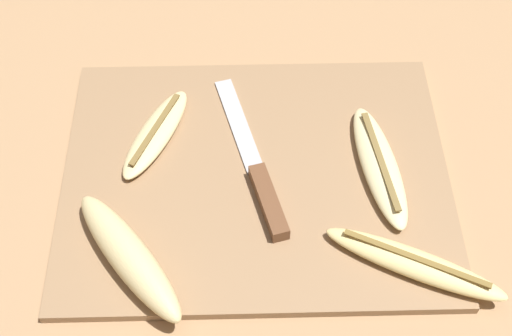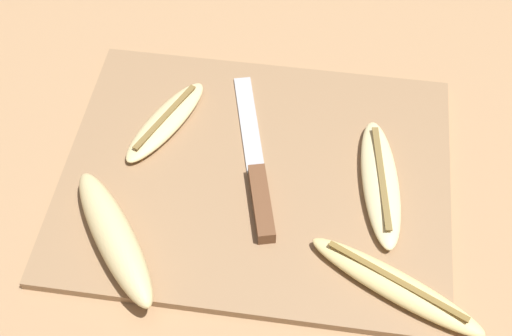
{
  "view_description": "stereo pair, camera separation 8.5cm",
  "coord_description": "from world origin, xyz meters",
  "px_view_note": "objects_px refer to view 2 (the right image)",
  "views": [
    {
      "loc": [
        -0.01,
        -0.51,
        0.7
      ],
      "look_at": [
        0.0,
        0.0,
        0.02
      ],
      "focal_mm": 50.0,
      "sensor_mm": 36.0,
      "label": 1
    },
    {
      "loc": [
        0.07,
        -0.51,
        0.7
      ],
      "look_at": [
        0.0,
        0.0,
        0.02
      ],
      "focal_mm": 50.0,
      "sensor_mm": 36.0,
      "label": 2
    }
  ],
  "objects_px": {
    "knife": "(258,184)",
    "banana_golden_short": "(395,286)",
    "banana_ripe_center": "(166,121)",
    "banana_mellow_near": "(114,237)",
    "banana_soft_right": "(380,184)"
  },
  "relations": [
    {
      "from": "knife",
      "to": "banana_soft_right",
      "type": "distance_m",
      "value": 0.14
    },
    {
      "from": "banana_ripe_center",
      "to": "banana_mellow_near",
      "type": "xyz_separation_m",
      "value": [
        -0.02,
        -0.18,
        0.01
      ]
    },
    {
      "from": "banana_ripe_center",
      "to": "banana_golden_short",
      "type": "bearing_deg",
      "value": -33.36
    },
    {
      "from": "banana_ripe_center",
      "to": "banana_golden_short",
      "type": "height_order",
      "value": "banana_golden_short"
    },
    {
      "from": "banana_golden_short",
      "to": "banana_soft_right",
      "type": "distance_m",
      "value": 0.13
    },
    {
      "from": "banana_golden_short",
      "to": "banana_mellow_near",
      "type": "xyz_separation_m",
      "value": [
        -0.31,
        0.01,
        0.01
      ]
    },
    {
      "from": "banana_mellow_near",
      "to": "banana_soft_right",
      "type": "bearing_deg",
      "value": 22.55
    },
    {
      "from": "banana_ripe_center",
      "to": "banana_soft_right",
      "type": "bearing_deg",
      "value": -12.59
    },
    {
      "from": "banana_ripe_center",
      "to": "banana_mellow_near",
      "type": "distance_m",
      "value": 0.18
    },
    {
      "from": "banana_ripe_center",
      "to": "banana_mellow_near",
      "type": "height_order",
      "value": "banana_mellow_near"
    },
    {
      "from": "knife",
      "to": "banana_golden_short",
      "type": "bearing_deg",
      "value": -49.98
    },
    {
      "from": "banana_ripe_center",
      "to": "banana_golden_short",
      "type": "relative_size",
      "value": 0.78
    },
    {
      "from": "knife",
      "to": "banana_mellow_near",
      "type": "relative_size",
      "value": 1.4
    },
    {
      "from": "knife",
      "to": "banana_ripe_center",
      "type": "height_order",
      "value": "same"
    },
    {
      "from": "banana_ripe_center",
      "to": "banana_mellow_near",
      "type": "relative_size",
      "value": 0.86
    }
  ]
}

